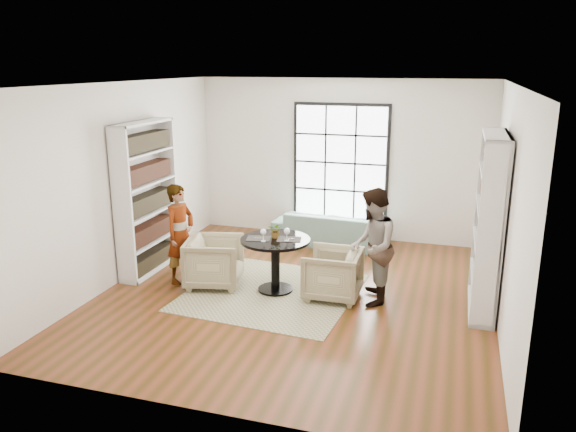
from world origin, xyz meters
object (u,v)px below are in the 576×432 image
(pedestal_table, at_px, (275,253))
(person_left, at_px, (180,234))
(sofa, at_px, (331,228))
(flower_centerpiece, at_px, (276,230))
(wine_glass_left, at_px, (263,232))
(armchair_left, at_px, (215,262))
(person_right, at_px, (372,247))
(wine_glass_right, at_px, (287,232))
(armchair_right, at_px, (333,274))

(pedestal_table, xyz_separation_m, person_left, (-1.50, -0.06, 0.18))
(sofa, height_order, flower_centerpiece, flower_centerpiece)
(sofa, xyz_separation_m, person_left, (-1.78, -2.47, 0.46))
(pedestal_table, distance_m, wine_glass_left, 0.41)
(wine_glass_left, bearing_deg, armchair_left, 172.78)
(person_right, relative_size, flower_centerpiece, 7.14)
(person_left, relative_size, wine_glass_left, 8.16)
(sofa, relative_size, wine_glass_right, 10.72)
(person_left, height_order, wine_glass_right, person_left)
(pedestal_table, height_order, flower_centerpiece, flower_centerpiece)
(pedestal_table, bearing_deg, wine_glass_right, -14.81)
(armchair_right, height_order, person_left, person_left)
(person_left, xyz_separation_m, wine_glass_right, (1.69, 0.01, 0.18))
(sofa, relative_size, armchair_right, 2.63)
(person_left, bearing_deg, flower_centerpiece, -73.04)
(armchair_right, relative_size, flower_centerpiece, 3.44)
(armchair_left, xyz_separation_m, person_left, (-0.55, 0.00, 0.39))
(pedestal_table, bearing_deg, wine_glass_left, -127.18)
(armchair_right, xyz_separation_m, person_right, (0.55, 0.00, 0.46))
(person_left, bearing_deg, sofa, -22.77)
(pedestal_table, height_order, armchair_right, pedestal_table)
(armchair_left, xyz_separation_m, armchair_right, (1.80, 0.07, -0.02))
(wine_glass_left, bearing_deg, armchair_right, 10.17)
(flower_centerpiece, bearing_deg, wine_glass_right, -25.61)
(person_left, relative_size, flower_centerpiece, 6.67)
(person_left, bearing_deg, armchair_right, -75.26)
(person_left, bearing_deg, pedestal_table, -74.68)
(pedestal_table, height_order, person_right, person_right)
(flower_centerpiece, bearing_deg, person_right, -1.29)
(sofa, distance_m, wine_glass_left, 2.68)
(person_left, xyz_separation_m, flower_centerpiece, (1.49, 0.10, 0.16))
(person_right, xyz_separation_m, wine_glass_right, (-1.21, -0.06, 0.13))
(person_left, bearing_deg, wine_glass_left, -81.34)
(armchair_right, distance_m, person_right, 0.72)
(armchair_right, bearing_deg, pedestal_table, -89.88)
(pedestal_table, xyz_separation_m, flower_centerpiece, (-0.00, 0.04, 0.34))
(sofa, relative_size, wine_glass_left, 11.08)
(wine_glass_left, bearing_deg, flower_centerpiece, 59.75)
(sofa, bearing_deg, armchair_right, 106.82)
(wine_glass_left, height_order, flower_centerpiece, flower_centerpiece)
(armchair_left, distance_m, flower_centerpiece, 1.09)
(person_right, height_order, wine_glass_right, person_right)
(person_right, relative_size, wine_glass_left, 8.74)
(armchair_right, bearing_deg, person_right, 89.38)
(sofa, relative_size, armchair_left, 2.52)
(pedestal_table, height_order, person_left, person_left)
(wine_glass_right, bearing_deg, person_right, 2.90)
(armchair_left, distance_m, person_left, 0.67)
(wine_glass_right, distance_m, flower_centerpiece, 0.22)
(sofa, height_order, person_right, person_right)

